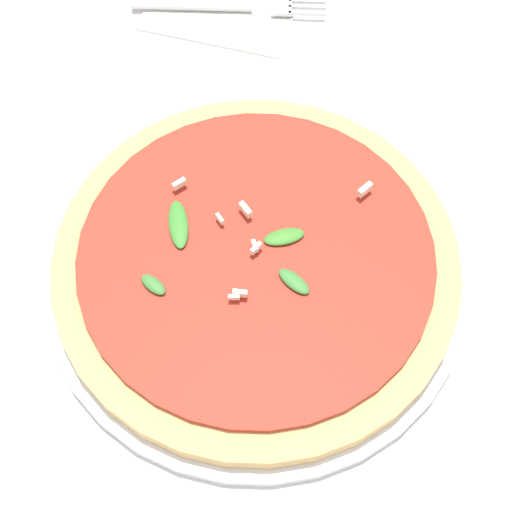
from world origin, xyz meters
name	(u,v)px	position (x,y,z in m)	size (l,w,h in m)	color
ground_plane	(208,284)	(0.00, 0.00, 0.00)	(6.00, 6.00, 0.00)	silver
pizza_arugula_main	(256,264)	(0.04, 0.02, 0.02)	(0.36, 0.36, 0.05)	white
napkin	(220,9)	(-0.04, 0.33, 0.00)	(0.17, 0.12, 0.01)	silver
fork	(227,6)	(-0.03, 0.33, 0.01)	(0.21, 0.04, 0.00)	silver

